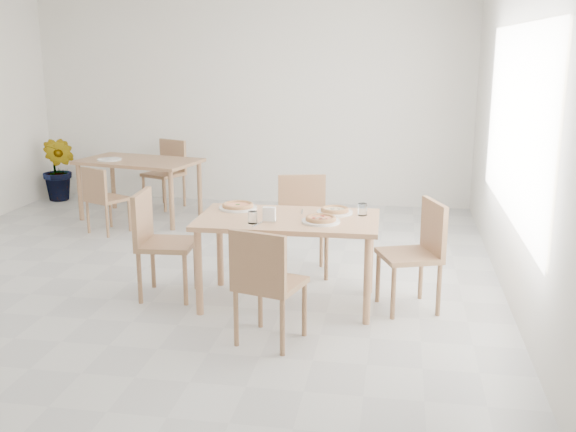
% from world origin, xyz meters
% --- Properties ---
extents(room, '(7.28, 7.00, 7.00)m').
position_xyz_m(room, '(2.98, 0.30, 1.50)').
color(room, '#B7B7B3').
rests_on(room, ground).
extents(main_table, '(1.50, 0.87, 0.75)m').
position_xyz_m(main_table, '(1.15, -0.27, 0.67)').
color(main_table, tan).
rests_on(main_table, ground).
extents(chair_south, '(0.54, 0.54, 0.88)m').
position_xyz_m(chair_south, '(1.13, -1.11, 0.51)').
color(chair_south, '#9F774F').
rests_on(chair_south, ground).
extents(chair_north, '(0.55, 0.55, 0.92)m').
position_xyz_m(chair_north, '(1.15, 0.59, 0.54)').
color(chair_north, '#9F774F').
rests_on(chair_north, ground).
extents(chair_west, '(0.49, 0.49, 0.93)m').
position_xyz_m(chair_west, '(0.01, -0.28, 0.54)').
color(chair_west, '#9F774F').
rests_on(chair_west, ground).
extents(chair_east, '(0.58, 0.58, 0.91)m').
position_xyz_m(chair_east, '(2.23, -0.20, 0.53)').
color(chair_east, '#9F774F').
rests_on(chair_east, ground).
extents(plate_margherita, '(0.33, 0.33, 0.02)m').
position_xyz_m(plate_margherita, '(0.67, -0.04, 0.76)').
color(plate_margherita, white).
rests_on(plate_margherita, main_table).
extents(plate_mushroom, '(0.30, 0.30, 0.02)m').
position_xyz_m(plate_mushroom, '(1.52, -0.06, 0.76)').
color(plate_mushroom, white).
rests_on(plate_mushroom, main_table).
extents(plate_pepperoni, '(0.31, 0.31, 0.02)m').
position_xyz_m(plate_pepperoni, '(1.44, -0.38, 0.76)').
color(plate_pepperoni, white).
rests_on(plate_pepperoni, main_table).
extents(pizza_margherita, '(0.34, 0.34, 0.03)m').
position_xyz_m(pizza_margherita, '(0.67, -0.04, 0.78)').
color(pizza_margherita, tan).
rests_on(pizza_margherita, plate_margherita).
extents(pizza_mushroom, '(0.30, 0.30, 0.03)m').
position_xyz_m(pizza_mushroom, '(1.52, -0.06, 0.78)').
color(pizza_mushroom, tan).
rests_on(pizza_mushroom, plate_mushroom).
extents(pizza_pepperoni, '(0.30, 0.30, 0.03)m').
position_xyz_m(pizza_pepperoni, '(1.44, -0.38, 0.78)').
color(pizza_pepperoni, tan).
rests_on(pizza_pepperoni, plate_pepperoni).
extents(tumbler_a, '(0.07, 0.07, 0.10)m').
position_xyz_m(tumbler_a, '(0.91, -0.50, 0.80)').
color(tumbler_a, white).
rests_on(tumbler_a, main_table).
extents(tumbler_b, '(0.08, 0.08, 0.10)m').
position_xyz_m(tumbler_b, '(1.75, -0.09, 0.80)').
color(tumbler_b, white).
rests_on(tumbler_b, main_table).
extents(napkin_holder, '(0.11, 0.06, 0.12)m').
position_xyz_m(napkin_holder, '(1.03, -0.45, 0.81)').
color(napkin_holder, silver).
rests_on(napkin_holder, main_table).
extents(fork_a, '(0.07, 0.19, 0.01)m').
position_xyz_m(fork_a, '(0.96, -0.53, 0.75)').
color(fork_a, silver).
rests_on(fork_a, main_table).
extents(fork_b, '(0.03, 0.17, 0.01)m').
position_xyz_m(fork_b, '(1.24, -0.07, 0.75)').
color(fork_b, silver).
rests_on(fork_b, main_table).
extents(second_table, '(1.59, 1.11, 0.75)m').
position_xyz_m(second_table, '(-1.16, 2.30, 0.66)').
color(second_table, '#9F774F').
rests_on(second_table, ground).
extents(chair_back_s, '(0.52, 0.52, 0.78)m').
position_xyz_m(chair_back_s, '(-1.32, 1.54, 0.46)').
color(chair_back_s, '#9F774F').
rests_on(chair_back_s, ground).
extents(chair_back_n, '(0.58, 0.58, 0.90)m').
position_xyz_m(chair_back_n, '(-1.04, 3.01, 0.52)').
color(chair_back_n, '#9F774F').
rests_on(chair_back_n, ground).
extents(plate_empty, '(0.29, 0.29, 0.02)m').
position_xyz_m(plate_empty, '(-1.50, 2.21, 0.76)').
color(plate_empty, white).
rests_on(plate_empty, second_table).
extents(potted_plant, '(0.60, 0.54, 0.90)m').
position_xyz_m(potted_plant, '(-2.65, 3.08, 0.45)').
color(potted_plant, '#217027').
rests_on(potted_plant, ground).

